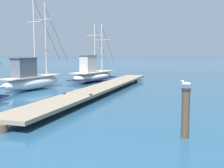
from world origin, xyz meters
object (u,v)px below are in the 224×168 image
object	(u,v)px
fishing_boat_1	(31,79)
fishing_boat_2	(93,74)
mooring_piling	(186,112)
perched_seagull	(187,84)

from	to	relation	value
fishing_boat_1	fishing_boat_2	world-z (taller)	fishing_boat_1
fishing_boat_2	mooring_piling	bearing A→B (deg)	-57.77
fishing_boat_1	mooring_piling	bearing A→B (deg)	-35.78
fishing_boat_2	perched_seagull	xyz separation A→B (m)	(9.84, -15.60, 1.09)
perched_seagull	mooring_piling	bearing A→B (deg)	-175.92
mooring_piling	fishing_boat_2	bearing A→B (deg)	122.23
mooring_piling	perched_seagull	bearing A→B (deg)	4.08
fishing_boat_1	fishing_boat_2	xyz separation A→B (m)	(1.91, 7.14, -0.11)
fishing_boat_1	perched_seagull	world-z (taller)	fishing_boat_1
fishing_boat_1	perched_seagull	xyz separation A→B (m)	(11.74, -8.46, 0.97)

